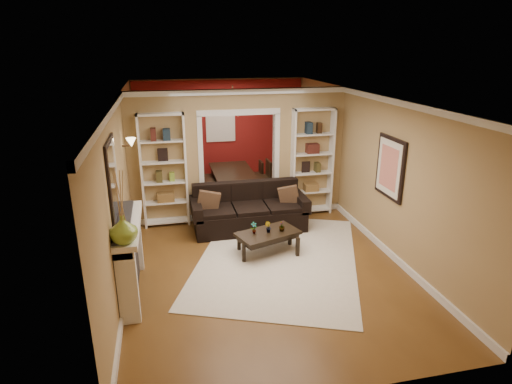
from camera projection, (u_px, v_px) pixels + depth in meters
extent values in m
plane|color=brown|center=(251.00, 238.00, 8.24)|extent=(8.00, 8.00, 0.00)
plane|color=white|center=(250.00, 96.00, 7.36)|extent=(8.00, 8.00, 0.00)
plane|color=tan|center=(220.00, 130.00, 11.49)|extent=(8.00, 0.00, 8.00)
plane|color=tan|center=(335.00, 284.00, 4.11)|extent=(8.00, 0.00, 8.00)
plane|color=tan|center=(123.00, 179.00, 7.34)|extent=(0.00, 8.00, 8.00)
plane|color=tan|center=(364.00, 164.00, 8.26)|extent=(0.00, 8.00, 8.00)
cube|color=tan|center=(239.00, 155.00, 8.91)|extent=(4.50, 0.15, 2.70)
cube|color=maroon|center=(221.00, 132.00, 11.47)|extent=(4.44, 0.04, 2.64)
cube|color=#8CA5CC|center=(220.00, 123.00, 11.36)|extent=(0.78, 0.03, 0.98)
cube|color=silver|center=(278.00, 258.00, 7.46)|extent=(3.83, 4.42, 0.01)
cube|color=black|center=(249.00, 208.00, 8.52)|extent=(2.29, 0.99, 0.89)
cube|color=brown|center=(208.00, 202.00, 8.27)|extent=(0.42, 0.15, 0.42)
cube|color=brown|center=(289.00, 197.00, 8.61)|extent=(0.41, 0.21, 0.39)
cube|color=black|center=(268.00, 243.00, 7.58)|extent=(1.21, 0.91, 0.41)
imported|color=#336626|center=(254.00, 228.00, 7.43)|extent=(0.13, 0.11, 0.21)
imported|color=#336626|center=(268.00, 227.00, 7.48)|extent=(0.13, 0.13, 0.19)
imported|color=#336626|center=(282.00, 226.00, 7.53)|extent=(0.14, 0.14, 0.19)
cube|color=white|center=(164.00, 171.00, 8.50)|extent=(0.90, 0.30, 2.30)
cube|color=white|center=(312.00, 162.00, 9.13)|extent=(0.90, 0.30, 2.30)
cube|color=white|center=(132.00, 258.00, 6.24)|extent=(0.32, 1.70, 1.16)
imported|color=#7EA334|center=(123.00, 229.00, 5.35)|extent=(0.39, 0.39, 0.36)
cube|color=silver|center=(113.00, 179.00, 5.81)|extent=(0.03, 0.95, 1.10)
cube|color=#FFE0A5|center=(128.00, 144.00, 7.71)|extent=(0.18, 0.18, 0.22)
cube|color=black|center=(390.00, 168.00, 7.26)|extent=(0.04, 0.85, 1.05)
imported|color=black|center=(234.00, 182.00, 10.56)|extent=(1.75, 0.97, 0.61)
cube|color=black|center=(213.00, 182.00, 10.12)|extent=(0.58, 0.58, 0.91)
cube|color=black|center=(259.00, 178.00, 10.34)|extent=(0.54, 0.54, 0.93)
cube|color=black|center=(210.00, 177.00, 10.69)|extent=(0.40, 0.40, 0.79)
cube|color=black|center=(253.00, 175.00, 10.93)|extent=(0.39, 0.39, 0.75)
cube|color=#3D2A1B|center=(227.00, 112.00, 10.07)|extent=(0.50, 0.50, 0.30)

